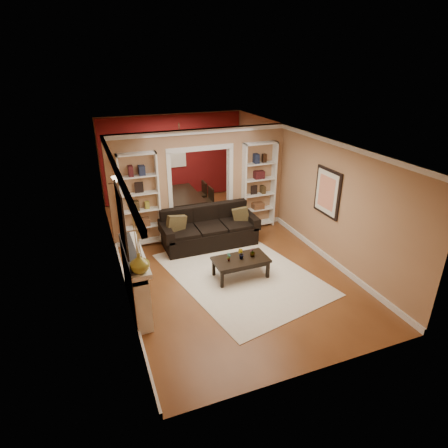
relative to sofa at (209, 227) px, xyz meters
name	(u,v)px	position (x,y,z in m)	size (l,w,h in m)	color
floor	(217,252)	(0.04, -0.45, -0.46)	(8.00, 8.00, 0.00)	brown
ceiling	(216,138)	(0.04, -0.45, 2.24)	(8.00, 8.00, 0.00)	white
wall_back	(173,158)	(0.04, 3.55, 0.89)	(8.00, 8.00, 0.00)	tan
wall_front	(320,296)	(0.04, -4.45, 0.89)	(8.00, 8.00, 0.00)	tan
wall_left	(114,213)	(-2.21, -0.45, 0.89)	(8.00, 8.00, 0.00)	tan
wall_right	(303,187)	(2.29, -0.45, 0.89)	(8.00, 8.00, 0.00)	tan
partition_wall	(200,183)	(0.04, 0.75, 0.89)	(4.50, 0.15, 2.70)	tan
red_back_panel	(173,159)	(0.04, 3.52, 0.86)	(4.44, 0.04, 2.64)	maroon
dining_window	(173,152)	(0.04, 3.48, 1.09)	(0.78, 0.03, 0.98)	#8CA5CC
area_rug	(240,274)	(0.16, -1.56, -0.45)	(2.54, 3.56, 0.01)	white
sofa	(209,227)	(0.00, 0.00, 0.00)	(2.33, 1.01, 0.91)	black
pillow_left	(176,224)	(-0.83, -0.02, 0.22)	(0.47, 0.13, 0.47)	brown
pillow_right	(241,216)	(0.83, -0.02, 0.18)	(0.39, 0.11, 0.39)	brown
coffee_table	(241,268)	(0.12, -1.66, -0.24)	(1.14, 0.62, 0.43)	black
plant_left	(229,257)	(-0.15, -1.66, 0.07)	(0.10, 0.07, 0.19)	#336626
plant_center	(241,254)	(0.12, -1.66, 0.09)	(0.12, 0.10, 0.22)	#336626
plant_right	(253,252)	(0.38, -1.66, 0.08)	(0.11, 0.11, 0.21)	#336626
bookshelf_left	(140,201)	(-1.51, 0.58, 0.69)	(0.90, 0.30, 2.30)	white
bookshelf_right	(259,186)	(1.59, 0.58, 0.69)	(0.90, 0.30, 2.30)	white
fireplace	(137,280)	(-2.05, -1.95, 0.12)	(0.32, 1.70, 1.16)	white
vase	(140,263)	(-2.05, -2.65, 0.87)	(0.31, 0.31, 0.33)	olive
mirror	(121,220)	(-2.19, -1.95, 1.34)	(0.03, 0.95, 1.10)	silver
wall_sconce	(113,182)	(-2.11, 0.10, 1.37)	(0.18, 0.18, 0.22)	#FFE0A5
framed_art	(327,192)	(2.25, -1.45, 1.09)	(0.04, 0.85, 1.05)	black
dining_table	(183,204)	(-0.09, 2.14, -0.14)	(1.00, 1.80, 0.63)	black
dining_chair_nw	(166,205)	(-0.64, 1.84, 0.00)	(0.45, 0.45, 0.91)	black
dining_chair_ne	(204,201)	(0.46, 1.84, -0.03)	(0.42, 0.42, 0.85)	black
dining_chair_sw	(162,201)	(-0.64, 2.44, -0.08)	(0.37, 0.37, 0.75)	black
dining_chair_se	(197,195)	(0.46, 2.44, -0.04)	(0.41, 0.41, 0.84)	black
chandelier	(183,145)	(0.04, 2.25, 1.56)	(0.50, 0.50, 0.30)	#342317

